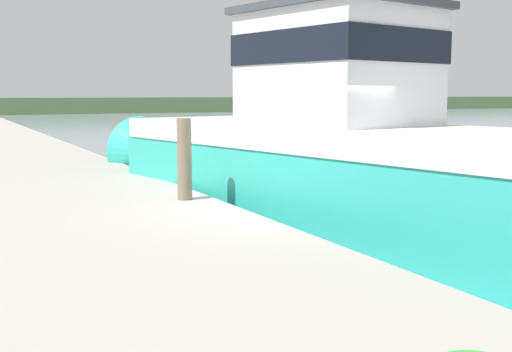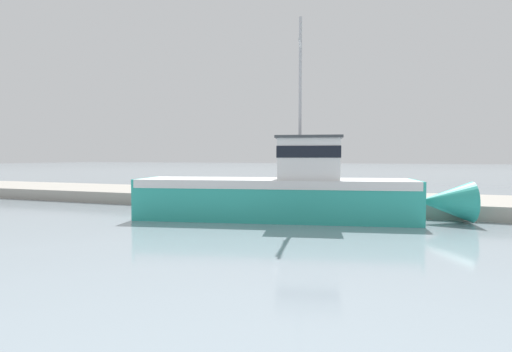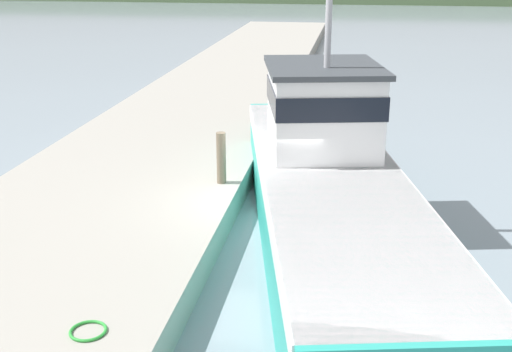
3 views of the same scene
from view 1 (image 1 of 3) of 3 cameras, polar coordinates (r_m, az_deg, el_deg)
ground_plane at (r=10.16m, az=2.89°, el=-6.26°), size 320.00×320.00×0.00m
dock_pier at (r=8.89m, az=-20.33°, el=-6.36°), size 6.23×80.00×0.70m
far_shoreline at (r=87.03m, az=-2.70°, el=6.38°), size 180.00×5.00×1.93m
fishing_boat_main at (r=10.30m, az=10.38°, el=1.35°), size 5.41×15.08×9.18m
boat_green_anchored at (r=41.72m, az=11.27°, el=4.99°), size 6.81×5.56×5.08m
mooring_post at (r=10.25m, az=-6.39°, el=1.50°), size 0.23×0.23×1.30m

